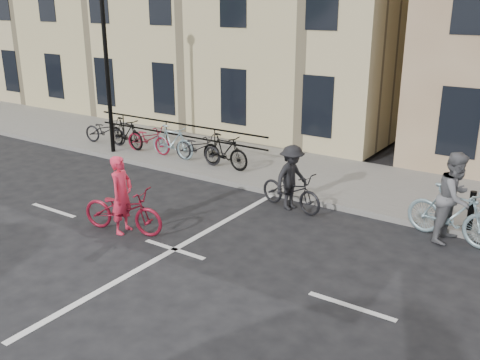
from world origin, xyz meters
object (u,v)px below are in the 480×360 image
Objects in this scene: cyclist_grey at (454,206)px; cyclist_dark at (291,184)px; lamp_post at (106,51)px; cyclist_pink at (123,206)px.

cyclist_grey is 1.10× the size of cyclist_dark.
lamp_post reaches higher than cyclist_pink.
lamp_post reaches higher than cyclist_dark.
cyclist_grey is (11.22, -0.65, -2.68)m from lamp_post.
cyclist_pink is 0.99× the size of cyclist_grey.
cyclist_grey is 3.84m from cyclist_dark.
cyclist_grey is at bearing -73.84° from cyclist_dark.
lamp_post is at bearing 97.33° from cyclist_grey.
cyclist_grey reaches higher than cyclist_dark.
cyclist_dark is at bearing -48.48° from cyclist_pink.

